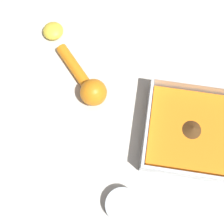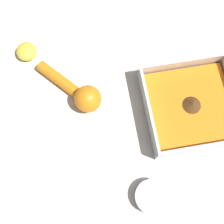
{
  "view_description": "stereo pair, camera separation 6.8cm",
  "coord_description": "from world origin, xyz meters",
  "px_view_note": "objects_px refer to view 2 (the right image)",
  "views": [
    {
      "loc": [
        0.2,
        -0.13,
        0.67
      ],
      "look_at": [
        -0.01,
        -0.17,
        0.03
      ],
      "focal_mm": 50.0,
      "sensor_mm": 36.0,
      "label": 1
    },
    {
      "loc": [
        0.2,
        -0.2,
        0.67
      ],
      "look_at": [
        -0.01,
        -0.17,
        0.03
      ],
      "focal_mm": 50.0,
      "sensor_mm": 36.0,
      "label": 2
    }
  ],
  "objects_px": {
    "spice_bowl": "(151,197)",
    "lemon_squeezer": "(80,94)",
    "lemon_half": "(27,51)",
    "square_dish": "(190,107)"
  },
  "relations": [
    {
      "from": "lemon_squeezer",
      "to": "lemon_half",
      "type": "bearing_deg",
      "value": 177.64
    },
    {
      "from": "square_dish",
      "to": "lemon_half",
      "type": "relative_size",
      "value": 4.04
    },
    {
      "from": "spice_bowl",
      "to": "square_dish",
      "type": "bearing_deg",
      "value": 144.47
    },
    {
      "from": "spice_bowl",
      "to": "lemon_half",
      "type": "bearing_deg",
      "value": -149.32
    },
    {
      "from": "spice_bowl",
      "to": "lemon_squeezer",
      "type": "height_order",
      "value": "lemon_squeezer"
    },
    {
      "from": "square_dish",
      "to": "spice_bowl",
      "type": "relative_size",
      "value": 2.86
    },
    {
      "from": "square_dish",
      "to": "lemon_squeezer",
      "type": "height_order",
      "value": "lemon_squeezer"
    },
    {
      "from": "square_dish",
      "to": "lemon_half",
      "type": "bearing_deg",
      "value": -120.27
    },
    {
      "from": "lemon_half",
      "to": "square_dish",
      "type": "bearing_deg",
      "value": 59.73
    },
    {
      "from": "lemon_squeezer",
      "to": "lemon_half",
      "type": "height_order",
      "value": "lemon_squeezer"
    }
  ]
}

